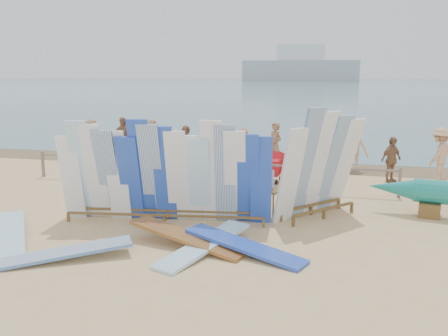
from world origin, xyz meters
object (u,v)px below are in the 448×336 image
(flat_board_b, at_px, (204,251))
(beachgoer_extra_1, at_px, (123,139))
(side_surfboard_rack, at_px, (319,168))
(beachgoer_extra_0, at_px, (439,154))
(beachgoer_11, at_px, (92,140))
(stroller, at_px, (274,170))
(beachgoer_3, at_px, (141,149))
(beachgoer_5, at_px, (243,149))
(beachgoer_1, at_px, (154,144))
(beachgoer_10, at_px, (391,160))
(beachgoer_2, at_px, (93,152))
(beachgoer_7, at_px, (275,145))
(flat_board_e, at_px, (63,260))
(beachgoer_4, at_px, (186,152))
(vendor_table, at_px, (265,201))
(flat_board_c, at_px, (187,247))
(beachgoer_9, at_px, (354,148))
(beach_chair_right, at_px, (280,174))
(beach_chair_left, at_px, (224,174))
(flat_board_d, at_px, (244,253))
(flat_board_a, at_px, (12,238))

(flat_board_b, height_order, beachgoer_extra_1, beachgoer_extra_1)
(side_surfboard_rack, xyz_separation_m, beachgoer_extra_0, (3.79, 5.18, -0.37))
(beachgoer_11, xyz_separation_m, beachgoer_extra_0, (13.35, -0.56, 0.04))
(side_surfboard_rack, xyz_separation_m, stroller, (-1.65, 3.63, -0.89))
(side_surfboard_rack, distance_m, beachgoer_3, 8.33)
(beachgoer_11, xyz_separation_m, beachgoer_5, (6.47, -0.30, -0.07))
(beachgoer_1, xyz_separation_m, beachgoer_extra_0, (10.29, 0.18, -0.02))
(beachgoer_10, bearing_deg, beachgoer_5, 126.03)
(beachgoer_2, distance_m, beachgoer_5, 5.51)
(beachgoer_5, relative_size, beachgoer_7, 0.90)
(flat_board_e, relative_size, beachgoer_4, 1.46)
(beachgoer_5, distance_m, beachgoer_3, 3.91)
(vendor_table, distance_m, beachgoer_extra_0, 7.55)
(beachgoer_1, bearing_deg, beachgoer_extra_0, -72.44)
(flat_board_c, bearing_deg, beachgoer_9, -5.57)
(beach_chair_right, height_order, beachgoer_9, beachgoer_9)
(beach_chair_left, relative_size, beachgoer_4, 0.45)
(side_surfboard_rack, height_order, flat_board_e, side_surfboard_rack)
(beachgoer_2, relative_size, beachgoer_4, 0.94)
(flat_board_b, height_order, beachgoer_1, beachgoer_1)
(beachgoer_5, xyz_separation_m, beachgoer_1, (-3.42, -0.44, 0.13))
(beach_chair_right, distance_m, beachgoer_9, 3.62)
(beach_chair_right, xyz_separation_m, beachgoer_1, (-5.05, 1.21, 0.66))
(beach_chair_right, bearing_deg, flat_board_d, -99.20)
(flat_board_e, bearing_deg, flat_board_c, 88.17)
(beachgoer_11, bearing_deg, vendor_table, -122.49)
(beachgoer_extra_1, relative_size, beachgoer_4, 0.99)
(vendor_table, relative_size, beachgoer_5, 0.78)
(beachgoer_4, bearing_deg, flat_board_b, 135.69)
(vendor_table, distance_m, stroller, 3.99)
(flat_board_c, xyz_separation_m, flat_board_a, (-4.02, -0.43, 0.00))
(beachgoer_2, xyz_separation_m, beachgoer_1, (1.58, 1.87, 0.07))
(flat_board_d, xyz_separation_m, flat_board_a, (-5.28, -0.36, 0.00))
(beachgoer_4, distance_m, beachgoer_3, 2.44)
(vendor_table, relative_size, beachgoer_10, 0.81)
(flat_board_d, distance_m, beachgoer_10, 8.35)
(beach_chair_left, height_order, beachgoer_10, beachgoer_10)
(beachgoer_3, bearing_deg, stroller, 28.55)
(beachgoer_extra_0, height_order, beachgoer_9, beachgoer_extra_0)
(beachgoer_1, bearing_deg, beachgoer_11, 92.90)
(flat_board_d, height_order, flat_board_a, flat_board_d)
(beachgoer_1, distance_m, beachgoer_4, 2.29)
(flat_board_c, bearing_deg, beachgoer_7, 11.74)
(beachgoer_3, bearing_deg, beachgoer_7, 55.04)
(side_surfboard_rack, xyz_separation_m, flat_board_d, (-1.33, -2.91, -1.29))
(stroller, xyz_separation_m, beachgoer_2, (-6.43, -0.50, 0.46))
(beachgoer_11, relative_size, beachgoer_9, 1.03)
(flat_board_e, relative_size, beachgoer_1, 1.44)
(beach_chair_right, relative_size, beachgoer_11, 0.54)
(beachgoer_7, bearing_deg, beachgoer_9, 44.77)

